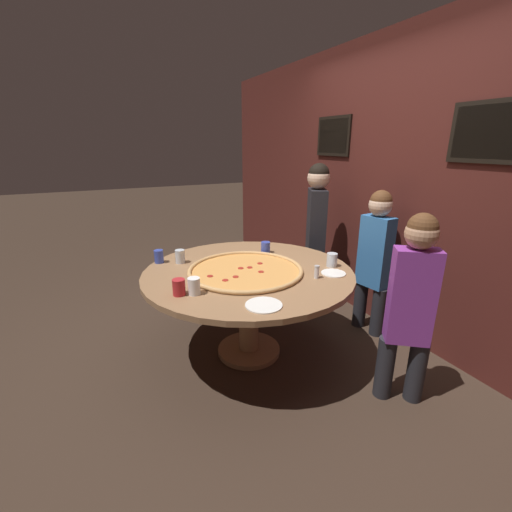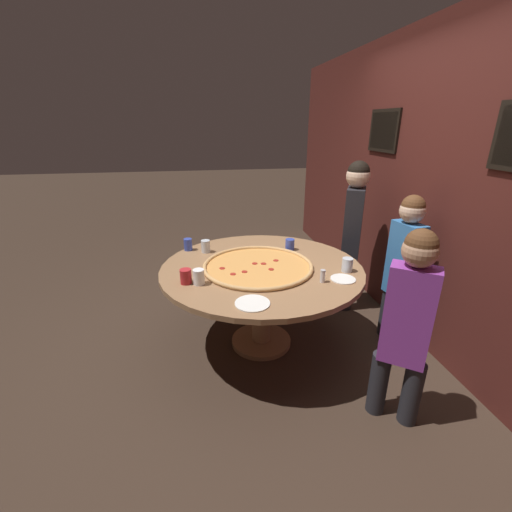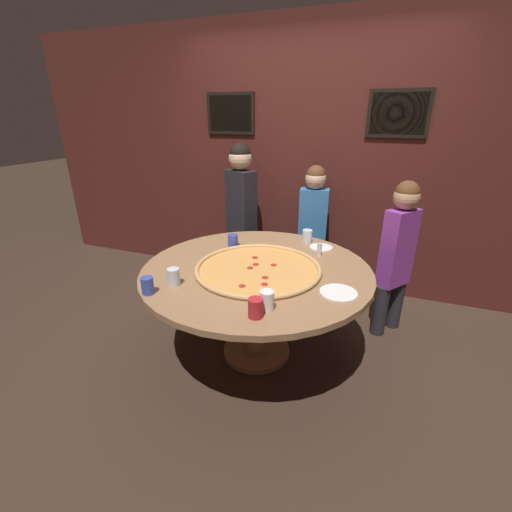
{
  "view_description": "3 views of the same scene",
  "coord_description": "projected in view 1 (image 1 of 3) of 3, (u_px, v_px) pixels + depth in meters",
  "views": [
    {
      "loc": [
        2.27,
        -1.05,
        1.68
      ],
      "look_at": [
        0.06,
        0.04,
        0.87
      ],
      "focal_mm": 24.0,
      "sensor_mm": 36.0,
      "label": 1
    },
    {
      "loc": [
        2.5,
        -0.49,
        1.82
      ],
      "look_at": [
        0.11,
        -0.07,
        0.87
      ],
      "focal_mm": 24.0,
      "sensor_mm": 36.0,
      "label": 2
    },
    {
      "loc": [
        0.78,
        -2.07,
        1.76
      ],
      "look_at": [
        -0.01,
        0.01,
        0.82
      ],
      "focal_mm": 24.0,
      "sensor_mm": 36.0,
      "label": 3
    }
  ],
  "objects": [
    {
      "name": "ground_plane",
      "position": [
        249.0,
        352.0,
        2.9
      ],
      "size": [
        24.0,
        24.0,
        0.0
      ],
      "primitive_type": "plane",
      "color": "#38281E"
    },
    {
      "name": "back_wall",
      "position": [
        390.0,
        187.0,
        3.08
      ],
      "size": [
        6.4,
        0.08,
        2.6
      ],
      "color": "#4C1E19",
      "rests_on": "ground_plane"
    },
    {
      "name": "drink_cup_near_left",
      "position": [
        194.0,
        286.0,
        2.22
      ],
      "size": [
        0.08,
        0.08,
        0.11
      ],
      "primitive_type": "cylinder",
      "color": "white",
      "rests_on": "dining_table"
    },
    {
      "name": "white_plate_right_side",
      "position": [
        333.0,
        273.0,
        2.59
      ],
      "size": [
        0.18,
        0.18,
        0.01
      ],
      "primitive_type": "cylinder",
      "color": "white",
      "rests_on": "dining_table"
    },
    {
      "name": "condiment_shaker",
      "position": [
        317.0,
        272.0,
        2.49
      ],
      "size": [
        0.04,
        0.04,
        0.1
      ],
      "color": "silver",
      "rests_on": "dining_table"
    },
    {
      "name": "drink_cup_front_edge",
      "position": [
        266.0,
        247.0,
        3.07
      ],
      "size": [
        0.08,
        0.08,
        0.1
      ],
      "primitive_type": "cylinder",
      "color": "#384CB7",
      "rests_on": "dining_table"
    },
    {
      "name": "dining_table",
      "position": [
        248.0,
        285.0,
        2.71
      ],
      "size": [
        1.63,
        1.63,
        0.74
      ],
      "color": "#936B47",
      "rests_on": "ground_plane"
    },
    {
      "name": "drink_cup_beside_pizza",
      "position": [
        159.0,
        256.0,
        2.81
      ],
      "size": [
        0.07,
        0.07,
        0.11
      ],
      "primitive_type": "cylinder",
      "color": "#384CB7",
      "rests_on": "dining_table"
    },
    {
      "name": "white_plate_left_side",
      "position": [
        264.0,
        305.0,
        2.08
      ],
      "size": [
        0.23,
        0.23,
        0.01
      ],
      "primitive_type": "cylinder",
      "color": "white",
      "rests_on": "dining_table"
    },
    {
      "name": "drink_cup_far_left",
      "position": [
        179.0,
        287.0,
        2.21
      ],
      "size": [
        0.08,
        0.08,
        0.11
      ],
      "primitive_type": "cylinder",
      "color": "#B22328",
      "rests_on": "dining_table"
    },
    {
      "name": "diner_far_left",
      "position": [
        375.0,
        255.0,
        3.02
      ],
      "size": [
        0.34,
        0.2,
        1.31
      ],
      "rotation": [
        0.0,
        0.0,
        -3.01
      ],
      "color": "#232328",
      "rests_on": "ground_plane"
    },
    {
      "name": "drink_cup_by_shaker",
      "position": [
        180.0,
        256.0,
        2.81
      ],
      "size": [
        0.08,
        0.08,
        0.11
      ],
      "primitive_type": "cylinder",
      "color": "silver",
      "rests_on": "dining_table"
    },
    {
      "name": "diner_side_left",
      "position": [
        316.0,
        228.0,
        3.54
      ],
      "size": [
        0.39,
        0.3,
        1.5
      ],
      "rotation": [
        0.0,
        0.0,
        2.65
      ],
      "color": "#232328",
      "rests_on": "ground_plane"
    },
    {
      "name": "giant_pizza",
      "position": [
        245.0,
        270.0,
        2.63
      ],
      "size": [
        0.88,
        0.88,
        0.03
      ],
      "color": "#E0994C",
      "rests_on": "dining_table"
    },
    {
      "name": "diner_centre_back",
      "position": [
        411.0,
        301.0,
        2.16
      ],
      "size": [
        0.29,
        0.33,
        1.3
      ],
      "rotation": [
        0.0,
        0.0,
        -2.21
      ],
      "color": "#232328",
      "rests_on": "ground_plane"
    },
    {
      "name": "drink_cup_far_right",
      "position": [
        332.0,
        260.0,
        2.73
      ],
      "size": [
        0.08,
        0.08,
        0.11
      ],
      "primitive_type": "cylinder",
      "color": "silver",
      "rests_on": "dining_table"
    }
  ]
}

